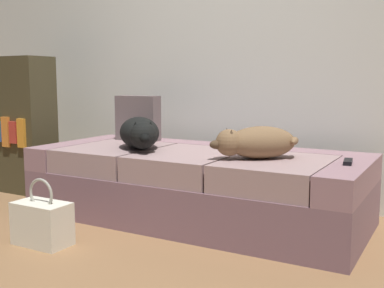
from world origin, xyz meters
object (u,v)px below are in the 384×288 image
Objects in this scene: dog_dark at (140,133)px; bookshelf at (21,125)px; couch at (196,185)px; throw_pillow at (138,118)px; dog_tan at (256,142)px; tv_remote at (348,162)px; handbag at (42,222)px.

bookshelf is at bearing 174.90° from dog_dark.
throw_pillow reaches higher than couch.
dog_dark is at bearing -179.70° from dog_tan.
dog_tan is 3.23× the size of tv_remote.
bookshelf is (-1.28, 0.11, -0.01)m from dog_dark.
couch is 14.48× the size of tv_remote.
bookshelf is at bearing 179.87° from couch.
dog_tan is at bearing -18.40° from throw_pillow.
throw_pillow is 0.90× the size of handbag.
dog_dark is 0.47m from throw_pillow.
dog_tan is 1.28× the size of handbag.
handbag is at bearing -158.49° from tv_remote.
throw_pillow is at bearing 157.99° from couch.
dog_dark reaches higher than couch.
handbag is at bearing -100.45° from dog_dark.
tv_remote is at bearing -0.83° from couch.
throw_pillow is (-1.62, 0.28, 0.16)m from tv_remote.
dog_dark is 1.34m from tv_remote.
tv_remote is 0.44× the size of throw_pillow.
handbag is (0.15, -1.13, -0.50)m from throw_pillow.
dog_tan is 0.52m from tv_remote.
couch is at bearing 170.72° from tv_remote.
dog_tan reaches higher than handbag.
dog_dark is 1.29m from bookshelf.
throw_pillow reaches higher than tv_remote.
dog_dark is 0.83m from dog_tan.
handbag is (-1.47, -0.85, -0.34)m from tv_remote.
tv_remote is 1.73m from handbag.
couch is 4.01× the size of dog_dark.
dog_dark is 1.59× the size of throw_pillow.
tv_remote is 1.65m from throw_pillow.
throw_pillow is (-0.65, 0.26, 0.40)m from couch.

